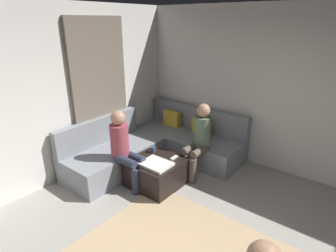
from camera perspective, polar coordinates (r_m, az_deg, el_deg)
The scene contains 10 objects.
wall_back at distance 4.76m, azimuth 26.21°, elevation 5.72°, with size 6.00×0.12×2.70m, color silver.
wall_left at distance 4.31m, azimuth -28.28°, elevation 3.94°, with size 0.12×6.00×2.70m, color silver.
curtain_panel at distance 4.89m, azimuth -13.76°, elevation 6.45°, with size 0.06×1.10×2.50m, color #726659.
sectional_couch at distance 5.07m, azimuth -2.28°, elevation -4.08°, with size 2.10×2.55×0.87m.
ottoman at distance 4.38m, azimuth -2.43°, elevation -9.50°, with size 0.76×0.76×0.42m, color black.
folded_blanket at distance 4.13m, azimuth -2.50°, elevation -7.86°, with size 0.44×0.36×0.04m, color white.
coffee_mug at distance 4.50m, azimuth -3.12°, elevation -4.87°, with size 0.08×0.08×0.10m, color #334C72.
game_remote at distance 4.32m, azimuth 1.27°, elevation -6.55°, with size 0.05×0.15×0.02m, color white.
person_on_couch_back at distance 4.50m, azimuth 6.43°, elevation -2.34°, with size 0.30×0.60×1.20m.
person_on_couch_side at distance 4.21m, azimuth -9.04°, elevation -4.16°, with size 0.60×0.30×1.20m.
Camera 1 is at (0.91, -1.60, 2.44)m, focal length 29.50 mm.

